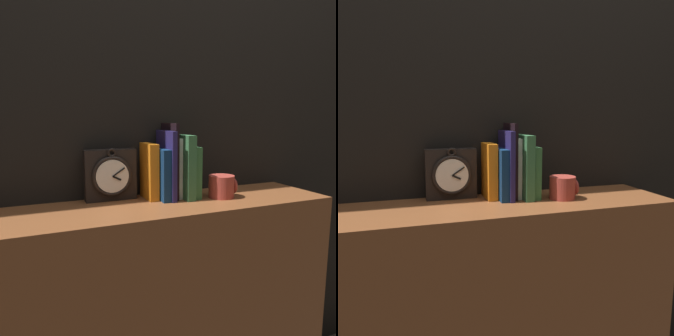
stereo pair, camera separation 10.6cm
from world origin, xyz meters
TOP-DOWN VIEW (x-y plane):
  - wall_back at (0.00, 0.18)m, footprint 6.00×0.05m
  - bookshelf at (0.00, 0.00)m, footprint 1.14×0.30m
  - clock at (-0.16, 0.11)m, footprint 0.17×0.06m
  - book_slot0_orange at (-0.03, 0.09)m, footprint 0.03×0.11m
  - book_slot1_navy at (-0.00, 0.07)m, footprint 0.03×0.14m
  - book_slot2_navy at (0.02, 0.07)m, footprint 0.02×0.15m
  - book_slot3_black at (0.04, 0.08)m, footprint 0.01×0.13m
  - book_slot4_white at (0.06, 0.08)m, footprint 0.01×0.12m
  - book_slot5_green at (0.08, 0.06)m, footprint 0.03×0.16m
  - book_slot6_green at (0.11, 0.07)m, footprint 0.02×0.15m
  - mug at (0.21, -0.00)m, footprint 0.10×0.09m

SIDE VIEW (x-z plane):
  - bookshelf at x=0.00m, z-range 0.00..0.86m
  - mug at x=0.21m, z-range 0.86..0.94m
  - clock at x=-0.16m, z-range 0.86..1.04m
  - book_slot1_navy at x=0.00m, z-range 0.86..1.04m
  - book_slot6_green at x=0.11m, z-range 0.86..1.04m
  - book_slot0_orange at x=-0.03m, z-range 0.86..1.05m
  - book_slot4_white at x=0.06m, z-range 0.86..1.07m
  - book_slot5_green at x=0.08m, z-range 0.86..1.08m
  - book_slot2_navy at x=0.02m, z-range 0.86..1.10m
  - book_slot3_black at x=0.04m, z-range 0.86..1.12m
  - wall_back at x=0.00m, z-range 0.00..2.60m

